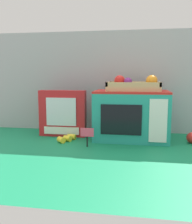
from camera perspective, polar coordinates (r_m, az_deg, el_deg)
The scene contains 8 objects.
ground_plane at distance 1.54m, azimuth 1.45°, elevation -5.71°, with size 1.70×1.70×0.00m, color #147A4C.
display_back_panel at distance 1.69m, azimuth 2.41°, elevation 6.75°, with size 1.61×0.03×0.66m, color #A0A3A8.
toy_microwave at distance 1.49m, azimuth 7.93°, elevation -0.71°, with size 0.42×0.27×0.28m.
food_groups_crate at distance 1.47m, azimuth 8.36°, elevation 5.83°, with size 0.30×0.22×0.09m.
cookie_set_box at distance 1.56m, azimuth -7.55°, elevation -0.33°, with size 0.29×0.06×0.28m.
price_sign at distance 1.33m, azimuth -2.01°, elevation -5.05°, with size 0.07×0.01×0.10m.
loose_toy_banana at distance 1.46m, azimuth -6.56°, elevation -5.91°, with size 0.09×0.12×0.03m.
loose_toy_apple at distance 1.50m, azimuth 20.79°, elevation -5.45°, with size 0.06×0.06×0.06m, color red.
Camera 1 is at (0.20, -1.48, 0.37)m, focal length 40.64 mm.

